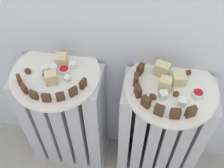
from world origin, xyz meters
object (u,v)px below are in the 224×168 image
object	(u,v)px
plate_right	(171,88)
fork	(172,79)
radiator_right	(159,133)
radiator_left	(66,120)
jam_bowl_right	(198,94)
plate_left	(55,75)
jam_bowl_left	(64,70)

from	to	relation	value
plate_right	fork	xyz separation A→B (m)	(0.00, 0.03, 0.01)
plate_right	fork	distance (m)	0.03
radiator_right	radiator_left	bearing A→B (deg)	180.00
radiator_right	jam_bowl_right	size ratio (longest dim) A/B	15.34
radiator_left	plate_left	world-z (taller)	plate_left
radiator_right	plate_left	bearing A→B (deg)	180.00
jam_bowl_left	fork	size ratio (longest dim) A/B	0.42
radiator_right	plate_left	world-z (taller)	plate_left
radiator_left	fork	bearing A→B (deg)	4.80
radiator_right	plate_right	world-z (taller)	plate_right
radiator_right	fork	xyz separation A→B (m)	(0.00, 0.03, 0.30)
plate_right	fork	world-z (taller)	fork
radiator_left	plate_left	distance (m)	0.29
plate_left	fork	world-z (taller)	fork
fork	plate_right	bearing A→B (deg)	-94.37
plate_right	jam_bowl_left	distance (m)	0.36
plate_right	jam_bowl_left	world-z (taller)	jam_bowl_left
radiator_left	plate_right	xyz separation A→B (m)	(0.39, 0.00, 0.29)
radiator_right	plate_left	xyz separation A→B (m)	(-0.39, 0.00, 0.29)
radiator_right	plate_right	xyz separation A→B (m)	(0.00, 0.00, 0.29)
radiator_left	fork	size ratio (longest dim) A/B	6.19
jam_bowl_right	fork	xyz separation A→B (m)	(-0.08, 0.06, -0.01)
radiator_right	jam_bowl_right	bearing A→B (deg)	-15.78
jam_bowl_right	plate_right	bearing A→B (deg)	164.22
radiator_left	jam_bowl_left	xyz separation A→B (m)	(0.03, 0.01, 0.31)
fork	radiator_left	bearing A→B (deg)	-175.20
plate_left	jam_bowl_right	world-z (taller)	jam_bowl_right
plate_left	plate_right	xyz separation A→B (m)	(0.39, 0.00, 0.00)
jam_bowl_right	fork	world-z (taller)	jam_bowl_right
plate_left	jam_bowl_right	distance (m)	0.48
plate_right	jam_bowl_left	bearing A→B (deg)	178.67
radiator_left	fork	xyz separation A→B (m)	(0.40, 0.03, 0.30)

